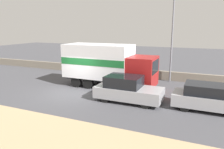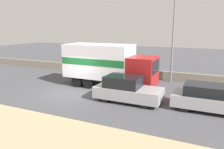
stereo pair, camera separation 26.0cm
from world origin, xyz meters
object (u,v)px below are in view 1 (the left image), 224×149
box_truck (106,64)px  street_lamp (172,33)px  car_sedan_second (208,98)px  car_hatchback (127,89)px

box_truck → street_lamp: bearing=40.8°
street_lamp → car_sedan_second: (3.09, -5.97, -3.45)m
car_hatchback → car_sedan_second: car_hatchback is taller
street_lamp → car_hatchback: bearing=-104.7°
car_sedan_second → street_lamp: bearing=117.4°
car_sedan_second → car_hatchback: bearing=-175.3°
street_lamp → car_sedan_second: bearing=-62.6°
street_lamp → box_truck: 6.21m
street_lamp → box_truck: size_ratio=1.00×
box_truck → car_hatchback: (2.70, -2.59, -1.09)m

